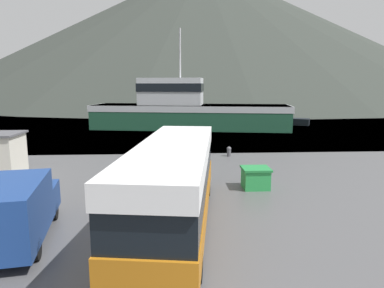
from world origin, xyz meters
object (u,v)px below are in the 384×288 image
(small_boat, at_px, (286,121))
(tour_bus, at_px, (174,180))
(delivery_van, at_px, (14,209))
(fishing_boat, at_px, (186,110))
(storage_bin, at_px, (256,178))

(small_boat, bearing_deg, tour_bus, 1.58)
(delivery_van, distance_m, fishing_boat, 31.89)
(delivery_van, xyz_separation_m, small_boat, (21.02, 34.65, -0.77))
(delivery_van, relative_size, fishing_boat, 0.23)
(tour_bus, xyz_separation_m, fishing_boat, (1.69, 29.85, 0.49))
(delivery_van, height_order, storage_bin, delivery_van)
(storage_bin, distance_m, small_boat, 30.93)
(tour_bus, bearing_deg, small_boat, 72.94)
(delivery_van, distance_m, small_boat, 40.54)
(small_boat, bearing_deg, fishing_boat, -48.95)
(fishing_boat, bearing_deg, small_boat, 114.21)
(fishing_boat, bearing_deg, storage_bin, 15.64)
(tour_bus, xyz_separation_m, small_boat, (15.55, 33.44, -1.39))
(tour_bus, distance_m, small_boat, 36.90)
(storage_bin, bearing_deg, fishing_boat, 95.96)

